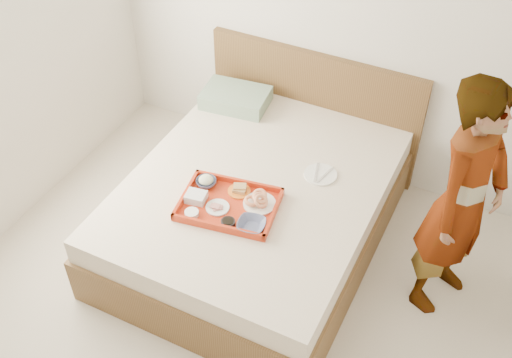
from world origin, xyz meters
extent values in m
cube|color=beige|center=(0.00, 0.00, 0.00)|extent=(3.50, 4.00, 0.01)
cube|color=silver|center=(0.00, 2.00, 1.30)|extent=(3.50, 0.01, 2.60)
cube|color=brown|center=(-0.14, 1.00, 0.27)|extent=(1.65, 2.00, 0.53)
cube|color=brown|center=(-0.14, 1.97, 0.47)|extent=(1.65, 0.06, 0.95)
cube|color=#88A489|center=(-0.65, 1.69, 0.59)|extent=(0.51, 0.38, 0.11)
cube|color=red|center=(-0.18, 0.71, 0.56)|extent=(0.65, 0.52, 0.05)
cylinder|color=white|center=(-0.01, 0.80, 0.55)|extent=(0.23, 0.23, 0.01)
imported|color=#16214A|center=(0.03, 0.61, 0.57)|extent=(0.19, 0.19, 0.04)
cylinder|color=black|center=(-0.11, 0.57, 0.56)|extent=(0.10, 0.10, 0.03)
cylinder|color=white|center=(-0.23, 0.66, 0.55)|extent=(0.17, 0.17, 0.01)
cylinder|color=orange|center=(-0.18, 0.85, 0.55)|extent=(0.17, 0.17, 0.01)
imported|color=#16214A|center=(-0.40, 0.81, 0.57)|extent=(0.15, 0.15, 0.04)
cube|color=silver|center=(-0.38, 0.66, 0.57)|extent=(0.14, 0.12, 0.05)
cylinder|color=white|center=(-0.34, 0.54, 0.56)|extent=(0.10, 0.10, 0.03)
cylinder|color=white|center=(0.22, 1.24, 0.54)|extent=(0.23, 0.23, 0.01)
imported|color=silver|center=(1.12, 1.10, 0.80)|extent=(0.56, 0.68, 1.60)
camera|label=1|loc=(1.18, -1.64, 3.25)|focal=43.55mm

